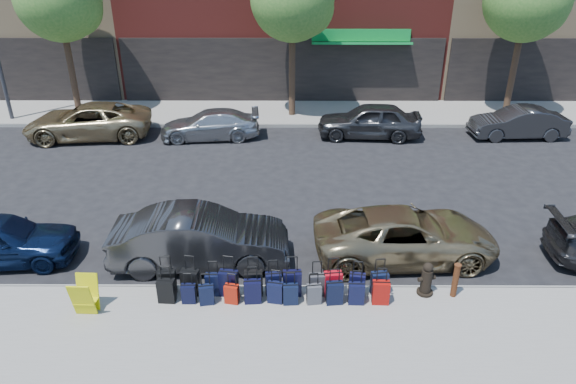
{
  "coord_description": "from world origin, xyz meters",
  "views": [
    {
      "loc": [
        0.41,
        -14.89,
        7.88
      ],
      "look_at": [
        0.35,
        -1.5,
        1.29
      ],
      "focal_mm": 32.0,
      "sensor_mm": 36.0,
      "label": 1
    }
  ],
  "objects_px": {
    "tree_right": "(530,1)",
    "suitcase_front_5": "(273,283)",
    "car_near_2": "(405,235)",
    "car_far_1": "(210,124)",
    "bollard": "(455,280)",
    "display_rack": "(85,296)",
    "tree_left": "(62,1)",
    "car_far_0": "(88,121)",
    "car_far_3": "(518,123)",
    "tree_center": "(295,1)",
    "fire_hydrant": "(426,280)",
    "car_near_1": "(200,239)",
    "car_far_2": "(369,120)"
  },
  "relations": [
    {
      "from": "car_near_2",
      "to": "car_far_3",
      "type": "bearing_deg",
      "value": -39.11
    },
    {
      "from": "suitcase_front_5",
      "to": "fire_hydrant",
      "type": "distance_m",
      "value": 3.68
    },
    {
      "from": "bollard",
      "to": "car_near_2",
      "type": "relative_size",
      "value": 0.18
    },
    {
      "from": "car_far_3",
      "to": "car_far_0",
      "type": "bearing_deg",
      "value": -91.85
    },
    {
      "from": "tree_center",
      "to": "fire_hydrant",
      "type": "height_order",
      "value": "tree_center"
    },
    {
      "from": "car_near_1",
      "to": "car_far_3",
      "type": "xyz_separation_m",
      "value": [
        12.39,
        9.93,
        -0.1
      ]
    },
    {
      "from": "tree_center",
      "to": "car_near_2",
      "type": "bearing_deg",
      "value": -76.81
    },
    {
      "from": "display_rack",
      "to": "car_near_2",
      "type": "height_order",
      "value": "car_near_2"
    },
    {
      "from": "car_near_2",
      "to": "car_far_0",
      "type": "xyz_separation_m",
      "value": [
        -12.01,
        9.5,
        0.06
      ]
    },
    {
      "from": "tree_right",
      "to": "suitcase_front_5",
      "type": "distance_m",
      "value": 18.77
    },
    {
      "from": "fire_hydrant",
      "to": "car_far_2",
      "type": "bearing_deg",
      "value": 74.01
    },
    {
      "from": "tree_right",
      "to": "suitcase_front_5",
      "type": "relative_size",
      "value": 7.88
    },
    {
      "from": "tree_left",
      "to": "display_rack",
      "type": "xyz_separation_m",
      "value": [
        5.6,
        -14.99,
        -4.82
      ]
    },
    {
      "from": "suitcase_front_5",
      "to": "car_far_2",
      "type": "distance_m",
      "value": 12.11
    },
    {
      "from": "tree_right",
      "to": "car_far_0",
      "type": "bearing_deg",
      "value": -171.57
    },
    {
      "from": "car_near_1",
      "to": "car_far_1",
      "type": "bearing_deg",
      "value": 4.09
    },
    {
      "from": "bollard",
      "to": "display_rack",
      "type": "relative_size",
      "value": 0.99
    },
    {
      "from": "tree_left",
      "to": "car_far_0",
      "type": "relative_size",
      "value": 1.35
    },
    {
      "from": "tree_left",
      "to": "car_near_2",
      "type": "xyz_separation_m",
      "value": [
        13.41,
        -12.41,
        -4.72
      ]
    },
    {
      "from": "suitcase_front_5",
      "to": "car_far_0",
      "type": "height_order",
      "value": "car_far_0"
    },
    {
      "from": "car_far_3",
      "to": "car_near_2",
      "type": "bearing_deg",
      "value": -37.74
    },
    {
      "from": "bollard",
      "to": "car_near_2",
      "type": "xyz_separation_m",
      "value": [
        -0.81,
        1.94,
        0.08
      ]
    },
    {
      "from": "suitcase_front_5",
      "to": "car_near_2",
      "type": "bearing_deg",
      "value": 21.49
    },
    {
      "from": "car_far_0",
      "to": "car_far_1",
      "type": "relative_size",
      "value": 1.25
    },
    {
      "from": "suitcase_front_5",
      "to": "fire_hydrant",
      "type": "xyz_separation_m",
      "value": [
        3.68,
        0.02,
        0.11
      ]
    },
    {
      "from": "tree_center",
      "to": "car_far_0",
      "type": "relative_size",
      "value": 1.35
    },
    {
      "from": "car_near_1",
      "to": "car_far_2",
      "type": "relative_size",
      "value": 1.04
    },
    {
      "from": "car_near_2",
      "to": "car_far_1",
      "type": "height_order",
      "value": "car_near_2"
    },
    {
      "from": "tree_center",
      "to": "car_near_2",
      "type": "relative_size",
      "value": 1.47
    },
    {
      "from": "display_rack",
      "to": "car_far_2",
      "type": "relative_size",
      "value": 0.2
    },
    {
      "from": "tree_right",
      "to": "car_far_0",
      "type": "height_order",
      "value": "tree_right"
    },
    {
      "from": "tree_right",
      "to": "car_far_0",
      "type": "distance_m",
      "value": 20.35
    },
    {
      "from": "tree_center",
      "to": "suitcase_front_5",
      "type": "bearing_deg",
      "value": -92.5
    },
    {
      "from": "tree_left",
      "to": "display_rack",
      "type": "distance_m",
      "value": 16.71
    },
    {
      "from": "tree_left",
      "to": "car_far_3",
      "type": "relative_size",
      "value": 1.78
    },
    {
      "from": "car_far_0",
      "to": "tree_left",
      "type": "bearing_deg",
      "value": -160.24
    },
    {
      "from": "suitcase_front_5",
      "to": "fire_hydrant",
      "type": "relative_size",
      "value": 1.06
    },
    {
      "from": "tree_left",
      "to": "tree_center",
      "type": "height_order",
      "value": "same"
    },
    {
      "from": "tree_center",
      "to": "car_far_3",
      "type": "relative_size",
      "value": 1.78
    },
    {
      "from": "display_rack",
      "to": "car_far_1",
      "type": "height_order",
      "value": "car_far_1"
    },
    {
      "from": "bollard",
      "to": "tree_left",
      "type": "bearing_deg",
      "value": 134.74
    },
    {
      "from": "fire_hydrant",
      "to": "car_near_1",
      "type": "relative_size",
      "value": 0.19
    },
    {
      "from": "tree_left",
      "to": "car_far_1",
      "type": "height_order",
      "value": "tree_left"
    },
    {
      "from": "bollard",
      "to": "car_near_1",
      "type": "relative_size",
      "value": 0.19
    },
    {
      "from": "suitcase_front_5",
      "to": "car_far_1",
      "type": "bearing_deg",
      "value": 99.11
    },
    {
      "from": "fire_hydrant",
      "to": "suitcase_front_5",
      "type": "bearing_deg",
      "value": 165.24
    },
    {
      "from": "car_near_1",
      "to": "car_far_1",
      "type": "relative_size",
      "value": 1.09
    },
    {
      "from": "bollard",
      "to": "car_near_1",
      "type": "bearing_deg",
      "value": 165.89
    },
    {
      "from": "tree_right",
      "to": "display_rack",
      "type": "relative_size",
      "value": 8.09
    },
    {
      "from": "display_rack",
      "to": "car_far_3",
      "type": "xyz_separation_m",
      "value": [
        14.68,
        12.16,
        0.08
      ]
    }
  ]
}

